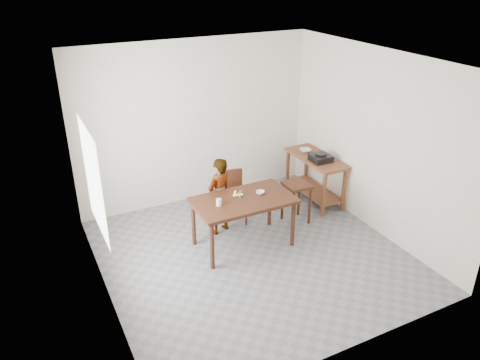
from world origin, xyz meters
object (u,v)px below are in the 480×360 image
dining_table (243,222)px  prep_counter (314,179)px  stool (296,203)px  child (219,196)px  dining_chair (233,198)px

dining_table → prep_counter: (1.72, 0.70, 0.03)m
stool → child: bearing=167.4°
prep_counter → stool: 0.83m
dining_chair → stool: 0.99m
dining_table → child: child is taller
dining_table → prep_counter: bearing=22.1°
prep_counter → stool: bearing=-144.9°
dining_table → stool: 1.07m
child → dining_chair: child is taller
dining_table → dining_chair: (0.17, 0.67, 0.03)m
dining_table → child: bearing=106.8°
child → prep_counter: bearing=164.9°
child → stool: 1.25m
prep_counter → dining_chair: bearing=-179.0°
child → dining_table: bearing=85.4°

